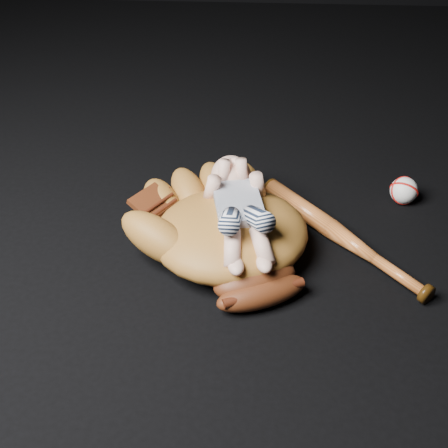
{
  "coord_description": "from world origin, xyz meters",
  "views": [
    {
      "loc": [
        -0.08,
        -1.04,
        0.85
      ],
      "look_at": [
        -0.14,
        -0.03,
        0.08
      ],
      "focal_mm": 45.0,
      "sensor_mm": 36.0,
      "label": 1
    }
  ],
  "objects": [
    {
      "name": "baseball",
      "position": [
        0.32,
        0.21,
        0.04
      ],
      "size": [
        0.08,
        0.08,
        0.07
      ],
      "primitive_type": "sphere",
      "rotation": [
        0.0,
        0.0,
        -0.06
      ],
      "color": "white",
      "rests_on": "ground"
    },
    {
      "name": "baseball_glove",
      "position": [
        -0.12,
        -0.03,
        0.08
      ],
      "size": [
        0.62,
        0.65,
        0.16
      ],
      "primitive_type": null,
      "rotation": [
        0.0,
        0.0,
        0.43
      ],
      "color": "brown",
      "rests_on": "ground"
    },
    {
      "name": "newborn_baby",
      "position": [
        -0.1,
        -0.04,
        0.13
      ],
      "size": [
        0.23,
        0.39,
        0.15
      ],
      "primitive_type": null,
      "rotation": [
        0.0,
        0.0,
        0.19
      ],
      "color": "#DCA68E",
      "rests_on": "baseball_glove"
    },
    {
      "name": "baseball_bat",
      "position": [
        0.14,
        0.02,
        0.02
      ],
      "size": [
        0.37,
        0.43,
        0.05
      ],
      "primitive_type": null,
      "rotation": [
        0.0,
        0.0,
        0.7
      ],
      "color": "#AC5421",
      "rests_on": "ground"
    }
  ]
}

